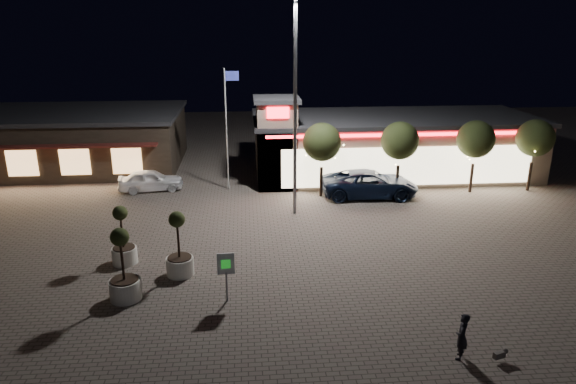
{
  "coord_description": "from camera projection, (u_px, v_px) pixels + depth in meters",
  "views": [
    {
      "loc": [
        -0.81,
        -20.24,
        10.69
      ],
      "look_at": [
        1.43,
        6.0,
        1.99
      ],
      "focal_mm": 32.0,
      "sensor_mm": 36.0,
      "label": 1
    }
  ],
  "objects": [
    {
      "name": "string_tree_a",
      "position": [
        322.0,
        142.0,
        32.18
      ],
      "size": [
        2.42,
        2.42,
        4.79
      ],
      "color": "#332319",
      "rests_on": "ground"
    },
    {
      "name": "white_sedan",
      "position": [
        151.0,
        180.0,
        34.19
      ],
      "size": [
        4.39,
        2.24,
        1.43
      ],
      "primitive_type": "imported",
      "rotation": [
        0.0,
        0.0,
        1.71
      ],
      "color": "white",
      "rests_on": "ground"
    },
    {
      "name": "string_tree_c",
      "position": [
        476.0,
        139.0,
        32.98
      ],
      "size": [
        2.42,
        2.42,
        4.79
      ],
      "color": "#332319",
      "rests_on": "ground"
    },
    {
      "name": "pedestrian",
      "position": [
        462.0,
        336.0,
        16.96
      ],
      "size": [
        0.64,
        0.72,
        1.66
      ],
      "primitive_type": "imported",
      "rotation": [
        0.0,
        0.0,
        -2.09
      ],
      "color": "black",
      "rests_on": "ground"
    },
    {
      "name": "planter_right",
      "position": [
        179.0,
        256.0,
        22.63
      ],
      "size": [
        1.22,
        1.22,
        2.99
      ],
      "color": "silver",
      "rests_on": "ground"
    },
    {
      "name": "flagpole",
      "position": [
        228.0,
        119.0,
        33.22
      ],
      "size": [
        0.95,
        0.1,
        8.0
      ],
      "color": "white",
      "rests_on": "ground"
    },
    {
      "name": "floodlight_pole",
      "position": [
        295.0,
        93.0,
        28.09
      ],
      "size": [
        0.6,
        0.4,
        12.38
      ],
      "color": "gray",
      "rests_on": "ground"
    },
    {
      "name": "string_tree_b",
      "position": [
        400.0,
        141.0,
        32.58
      ],
      "size": [
        2.42,
        2.42,
        4.79
      ],
      "color": "#332319",
      "rests_on": "ground"
    },
    {
      "name": "string_tree_d",
      "position": [
        535.0,
        138.0,
        33.31
      ],
      "size": [
        2.42,
        2.42,
        4.79
      ],
      "color": "#332319",
      "rests_on": "ground"
    },
    {
      "name": "dog",
      "position": [
        501.0,
        353.0,
        16.96
      ],
      "size": [
        0.56,
        0.32,
        0.3
      ],
      "color": "#59514C",
      "rests_on": "ground"
    },
    {
      "name": "restaurant_building",
      "position": [
        74.0,
        139.0,
        39.65
      ],
      "size": [
        16.4,
        11.0,
        4.3
      ],
      "color": "#382D23",
      "rests_on": "ground"
    },
    {
      "name": "valet_sign",
      "position": [
        226.0,
        268.0,
        20.31
      ],
      "size": [
        0.69,
        0.11,
        2.09
      ],
      "color": "gray",
      "rests_on": "ground"
    },
    {
      "name": "pickup_truck",
      "position": [
        370.0,
        184.0,
        32.99
      ],
      "size": [
        6.27,
        3.12,
        1.71
      ],
      "primitive_type": "imported",
      "rotation": [
        0.0,
        0.0,
        1.52
      ],
      "color": "black",
      "rests_on": "ground"
    },
    {
      "name": "planter_mid",
      "position": [
        124.0,
        278.0,
        20.61
      ],
      "size": [
        1.26,
        1.26,
        3.1
      ],
      "color": "silver",
      "rests_on": "ground"
    },
    {
      "name": "ground",
      "position": [
        267.0,
        278.0,
        22.57
      ],
      "size": [
        90.0,
        90.0,
        0.0
      ],
      "primitive_type": "plane",
      "color": "#60574E",
      "rests_on": "ground"
    },
    {
      "name": "planter_left",
      "position": [
        124.0,
        246.0,
        23.74
      ],
      "size": [
        1.16,
        1.16,
        2.84
      ],
      "color": "silver",
      "rests_on": "ground"
    },
    {
      "name": "retail_building",
      "position": [
        386.0,
        144.0,
        37.6
      ],
      "size": [
        20.4,
        8.4,
        6.1
      ],
      "color": "gray",
      "rests_on": "ground"
    }
  ]
}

